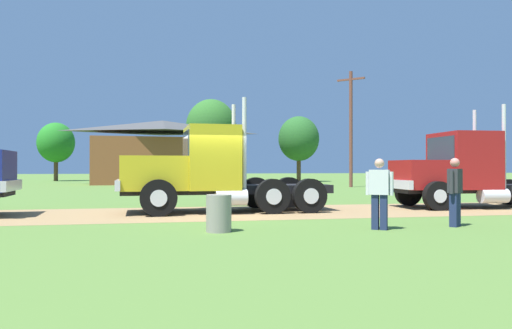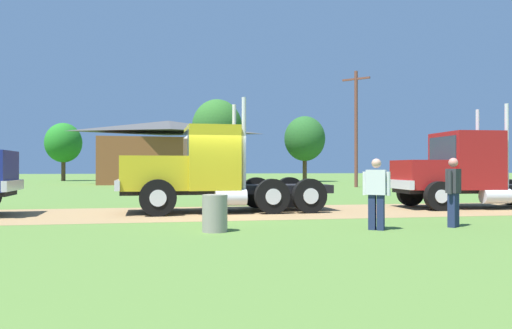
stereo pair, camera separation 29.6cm
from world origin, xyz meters
name	(u,v)px [view 1 (the left image)]	position (x,y,z in m)	size (l,w,h in m)	color
ground_plane	(216,213)	(0.00, 0.00, 0.00)	(200.00, 200.00, 0.00)	#527431
dirt_track	(216,213)	(0.00, 0.00, 0.00)	(120.00, 5.01, 0.01)	#95754B
truck_foreground_white	(204,172)	(-0.39, 0.39, 1.33)	(7.18, 2.87, 3.74)	black
truck_near_right	(465,173)	(9.32, 0.37, 1.30)	(7.61, 2.89, 3.75)	black
visitor_standing_near	(379,191)	(3.33, -5.03, 0.93)	(0.56, 0.47, 1.70)	silver
visitor_by_barrel	(455,190)	(5.45, -4.85, 0.93)	(0.48, 0.45, 1.73)	#2D2D33
steel_barrel	(219,213)	(-0.49, -4.66, 0.43)	(0.59, 0.59, 0.86)	gray
shed_building	(163,153)	(-1.50, 29.06, 2.76)	(12.97, 6.60, 5.73)	brown
utility_pole_near	(351,126)	(12.38, 18.81, 4.63)	(1.64, 1.67, 8.74)	brown
tree_left	(56,143)	(-12.79, 40.33, 4.16)	(3.93, 3.93, 6.35)	#513823
tree_mid	(211,127)	(3.34, 33.17, 5.55)	(5.05, 5.05, 8.35)	#513823
tree_right	(299,139)	(12.41, 32.89, 4.44)	(4.22, 4.22, 6.79)	#513823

